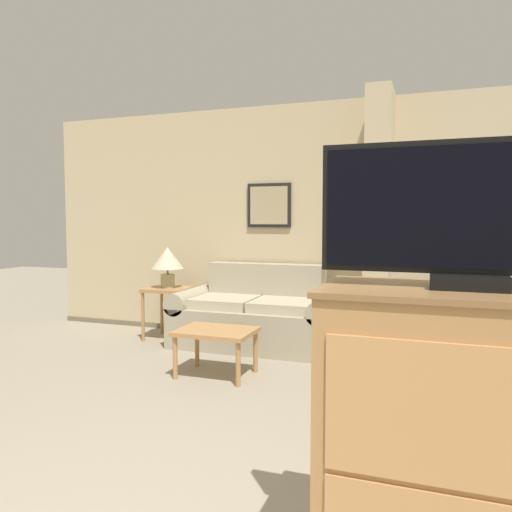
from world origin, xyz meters
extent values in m
cube|color=#CCB78E|center=(0.00, 4.22, 1.30)|extent=(6.89, 0.12, 2.60)
cube|color=#70644E|center=(0.00, 4.14, 0.03)|extent=(6.89, 0.02, 0.06)
cube|color=black|center=(-0.63, 4.14, 1.50)|extent=(0.51, 0.02, 0.49)
cube|color=tan|center=(-0.63, 4.12, 1.50)|extent=(0.44, 0.01, 0.42)
cube|color=#CCB78E|center=(0.60, 3.88, 1.30)|extent=(0.24, 0.56, 2.60)
cube|color=tan|center=(-0.63, 3.70, 0.21)|extent=(1.29, 0.84, 0.42)
cube|color=tan|center=(-0.63, 4.02, 0.63)|extent=(1.29, 0.20, 0.44)
cube|color=tan|center=(-1.38, 3.70, 0.21)|extent=(0.21, 0.84, 0.42)
cylinder|color=tan|center=(-1.38, 3.70, 0.46)|extent=(0.23, 0.84, 0.23)
cube|color=tan|center=(0.13, 3.70, 0.21)|extent=(0.21, 0.84, 0.42)
cylinder|color=tan|center=(0.13, 3.70, 0.46)|extent=(0.23, 0.84, 0.23)
cube|color=#BAAF94|center=(-0.95, 3.65, 0.47)|extent=(0.63, 0.60, 0.10)
cube|color=#BAAF94|center=(-0.30, 3.65, 0.47)|extent=(0.63, 0.60, 0.10)
cube|color=#B27F4C|center=(-0.61, 2.65, 0.38)|extent=(0.65, 0.49, 0.04)
cylinder|color=#B27F4C|center=(-0.90, 2.45, 0.18)|extent=(0.04, 0.04, 0.36)
cylinder|color=#B27F4C|center=(-0.33, 2.45, 0.18)|extent=(0.04, 0.04, 0.36)
cylinder|color=#B27F4C|center=(-0.90, 2.86, 0.18)|extent=(0.04, 0.04, 0.36)
cylinder|color=#B27F4C|center=(-0.33, 2.86, 0.18)|extent=(0.04, 0.04, 0.36)
cube|color=#B27F4C|center=(-1.67, 3.70, 0.56)|extent=(0.46, 0.46, 0.04)
cylinder|color=#B27F4C|center=(-1.87, 3.50, 0.27)|extent=(0.04, 0.04, 0.54)
cylinder|color=#B27F4C|center=(-1.47, 3.50, 0.27)|extent=(0.04, 0.04, 0.54)
cylinder|color=#B27F4C|center=(-1.87, 3.90, 0.27)|extent=(0.04, 0.04, 0.54)
cylinder|color=#B27F4C|center=(-1.47, 3.90, 0.27)|extent=(0.04, 0.04, 0.54)
cylinder|color=tan|center=(-1.67, 3.70, 0.65)|extent=(0.16, 0.16, 0.15)
cylinder|color=tan|center=(-1.67, 3.70, 0.76)|extent=(0.02, 0.02, 0.06)
cone|color=beige|center=(-1.67, 3.70, 0.91)|extent=(0.36, 0.36, 0.24)
cube|color=#B27F4C|center=(1.23, 0.60, 0.54)|extent=(0.94, 0.49, 1.08)
cube|color=brown|center=(1.23, 0.60, 1.09)|extent=(0.96, 0.51, 0.02)
cube|color=tan|center=(1.23, 0.35, 0.76)|extent=(0.84, 0.01, 0.43)
cube|color=black|center=(1.23, 0.60, 1.13)|extent=(0.24, 0.16, 0.05)
cube|color=black|center=(1.23, 0.60, 1.37)|extent=(0.97, 0.04, 0.44)
cube|color=black|center=(1.23, 0.58, 1.37)|extent=(0.93, 0.01, 0.40)
cube|color=white|center=(1.75, 3.86, 0.53)|extent=(1.60, 0.36, 0.10)
camera|label=1|loc=(1.12, -1.18, 1.33)|focal=35.00mm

